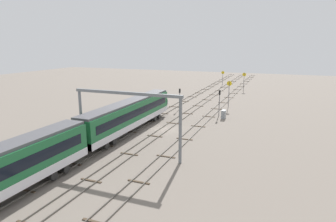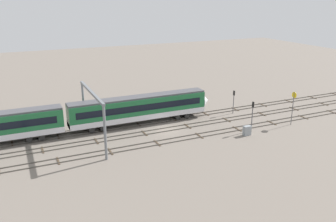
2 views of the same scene
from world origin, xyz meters
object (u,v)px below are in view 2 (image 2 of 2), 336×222
(overhead_gantry, at_px, (92,105))
(signal_light_trackside_departure, at_px, (253,112))
(relay_cabinet, at_px, (247,131))
(speed_sign_far_trackside, at_px, (293,103))
(signal_light_trackside_approach, at_px, (234,99))

(overhead_gantry, xyz_separation_m, signal_light_trackside_departure, (24.48, -6.17, -2.57))
(relay_cabinet, bearing_deg, overhead_gantry, 161.91)
(speed_sign_far_trackside, bearing_deg, overhead_gantry, 168.68)
(speed_sign_far_trackside, distance_m, signal_light_trackside_approach, 10.85)
(overhead_gantry, bearing_deg, signal_light_trackside_departure, -14.15)
(overhead_gantry, xyz_separation_m, relay_cabinet, (22.68, -7.41, -5.03))
(signal_light_trackside_departure, bearing_deg, signal_light_trackside_approach, 74.32)
(relay_cabinet, bearing_deg, speed_sign_far_trackside, 5.08)
(overhead_gantry, relative_size, signal_light_trackside_departure, 2.86)
(speed_sign_far_trackside, relative_size, signal_light_trackside_approach, 1.31)
(signal_light_trackside_departure, bearing_deg, overhead_gantry, 165.85)
(overhead_gantry, distance_m, relay_cabinet, 24.38)
(overhead_gantry, relative_size, signal_light_trackside_approach, 3.21)
(signal_light_trackside_departure, distance_m, relay_cabinet, 3.29)
(overhead_gantry, relative_size, speed_sign_far_trackside, 2.45)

